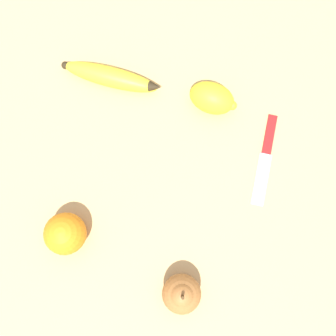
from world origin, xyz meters
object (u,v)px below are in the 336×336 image
Objects in this scene: pear at (182,294)px; paring_knife at (266,156)px; orange at (65,234)px; banana at (112,77)px; lemon at (212,98)px.

pear is 0.53× the size of paring_knife.
orange is at bearing 34.77° from paring_knife.
banana is 1.73× the size of lemon.
orange is at bearing 133.73° from pear.
lemon is (0.32, 0.14, -0.01)m from orange.
orange reaches higher than paring_knife.
pear reaches higher than lemon.
banana reaches higher than paring_knife.
orange is 0.86× the size of pear.
paring_knife is at bearing 36.99° from pear.
pear reaches higher than banana.
orange is 0.22m from pear.
orange reaches higher than banana.
banana is 2.44× the size of orange.
orange is 0.71× the size of lemon.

